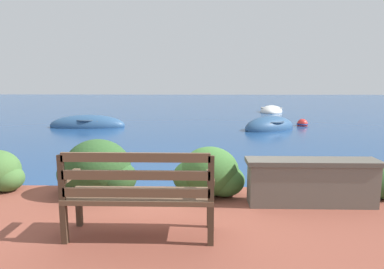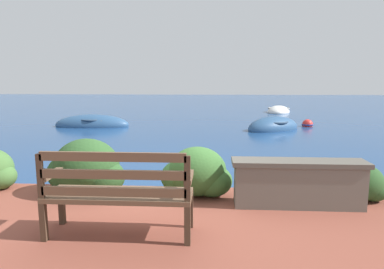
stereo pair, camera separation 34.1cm
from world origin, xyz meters
name	(u,v)px [view 1 (the left image)]	position (x,y,z in m)	size (l,w,h in m)	color
ground_plane	(165,200)	(0.00, 0.00, 0.00)	(80.00, 80.00, 0.00)	navy
park_bench	(139,192)	(-0.08, -1.71, 0.70)	(1.52, 0.48, 0.93)	#433123
stone_wall	(311,182)	(1.98, -0.72, 0.53)	(1.69, 0.39, 0.60)	#666056
hedge_clump_left	(97,171)	(-0.93, -0.37, 0.56)	(1.16, 0.84, 0.79)	#284C23
hedge_clump_centre	(209,174)	(0.66, -0.36, 0.52)	(1.02, 0.73, 0.69)	#38662D
hedge_clump_right	(370,183)	(2.88, -0.43, 0.44)	(0.73, 0.53, 0.50)	#284C23
rowboat_nearest	(269,127)	(3.13, 7.80, 0.08)	(2.47, 2.15, 0.89)	#2D517A
rowboat_mid	(88,125)	(-3.94, 8.25, 0.07)	(2.99, 1.17, 0.86)	#2D517A
rowboat_far	(271,111)	(4.68, 15.04, 0.06)	(1.79, 2.64, 0.67)	silver
mooring_buoy	(302,124)	(4.68, 8.87, 0.07)	(0.47, 0.47, 0.42)	red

